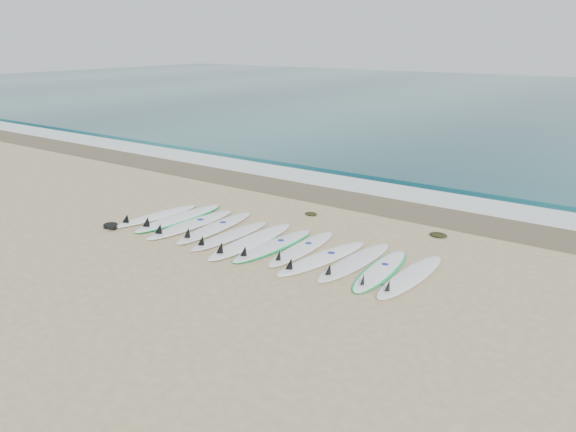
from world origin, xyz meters
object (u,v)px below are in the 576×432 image
Objects in this scene: surfboard_6 at (272,246)px; leash_coil at (111,226)px; surfboard_11 at (409,277)px; surfboard_0 at (155,216)px.

leash_coil is at bearing -160.09° from surfboard_6.
surfboard_11 is at bearing 11.03° from leash_coil.
surfboard_6 reaches higher than leash_coil.
surfboard_11 is (6.58, 0.22, 0.00)m from surfboard_0.
surfboard_0 is at bearing -176.14° from surfboard_11.
surfboard_11 is at bearing 6.07° from surfboard_6.
surfboard_0 reaches higher than leash_coil.
surfboard_0 is 5.30× the size of leash_coil.
surfboard_11 is at bearing 7.61° from surfboard_0.
surfboard_0 is at bearing 76.33° from leash_coil.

